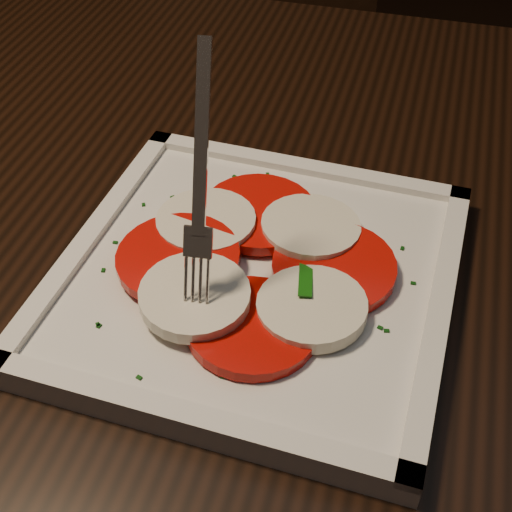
{
  "coord_description": "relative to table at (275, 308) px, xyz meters",
  "views": [
    {
      "loc": [
        -0.13,
        -0.49,
        1.11
      ],
      "look_at": [
        -0.22,
        -0.15,
        0.78
      ],
      "focal_mm": 50.0,
      "sensor_mm": 36.0,
      "label": 1
    }
  ],
  "objects": [
    {
      "name": "plate",
      "position": [
        0.0,
        -0.07,
        0.11
      ],
      "size": [
        0.28,
        0.28,
        0.01
      ],
      "primitive_type": "cube",
      "rotation": [
        0.0,
        0.0,
        -0.07
      ],
      "color": "silver",
      "rests_on": "table"
    },
    {
      "name": "caprese_salad",
      "position": [
        0.0,
        -0.07,
        0.12
      ],
      "size": [
        0.22,
        0.23,
        0.02
      ],
      "color": "#C10704",
      "rests_on": "plate"
    },
    {
      "name": "table",
      "position": [
        0.0,
        0.0,
        0.0
      ],
      "size": [
        1.22,
        0.83,
        0.75
      ],
      "rotation": [
        0.0,
        0.0,
        -0.03
      ],
      "color": "black",
      "rests_on": "ground"
    },
    {
      "name": "fork",
      "position": [
        -0.03,
        -0.09,
        0.21
      ],
      "size": [
        0.03,
        0.07,
        0.15
      ],
      "primitive_type": null,
      "rotation": [
        0.0,
        0.0,
        0.08
      ],
      "color": "white",
      "rests_on": "caprese_salad"
    },
    {
      "name": "chair",
      "position": [
        -0.18,
        0.67,
        -0.12
      ],
      "size": [
        0.5,
        0.5,
        0.93
      ],
      "rotation": [
        0.0,
        0.0,
        0.23
      ],
      "color": "black",
      "rests_on": "ground"
    }
  ]
}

